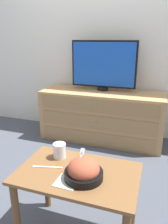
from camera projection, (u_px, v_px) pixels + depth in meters
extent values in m
plane|color=#474C56|center=(98.00, 129.00, 3.14)|extent=(12.00, 12.00, 0.00)
cube|color=white|center=(101.00, 33.00, 2.74)|extent=(12.00, 0.05, 2.60)
cube|color=tan|center=(101.00, 116.00, 2.76)|extent=(1.50, 0.50, 0.62)
cube|color=#A1794C|center=(96.00, 139.00, 2.60)|extent=(1.38, 0.01, 0.17)
sphere|color=tan|center=(95.00, 139.00, 2.59)|extent=(0.02, 0.02, 0.02)
cube|color=#A1794C|center=(96.00, 123.00, 2.53)|extent=(1.38, 0.01, 0.17)
sphere|color=tan|center=(96.00, 123.00, 2.52)|extent=(0.02, 0.02, 0.02)
cube|color=#A1794C|center=(96.00, 106.00, 2.46)|extent=(1.38, 0.01, 0.17)
sphere|color=tan|center=(96.00, 106.00, 2.46)|extent=(0.02, 0.02, 0.02)
cylinder|color=black|center=(103.00, 89.00, 2.73)|extent=(0.14, 0.14, 0.04)
cube|color=black|center=(104.00, 64.00, 2.64)|extent=(0.80, 0.04, 0.56)
cube|color=blue|center=(103.00, 64.00, 2.62)|extent=(0.76, 0.01, 0.52)
cube|color=brown|center=(78.00, 173.00, 1.29)|extent=(0.72, 0.45, 0.02)
cylinder|color=brown|center=(17.00, 216.00, 1.30)|extent=(0.04, 0.04, 0.47)
cylinder|color=brown|center=(47.00, 179.00, 1.64)|extent=(0.04, 0.04, 0.47)
cylinder|color=brown|center=(134.00, 199.00, 1.44)|extent=(0.04, 0.04, 0.47)
cylinder|color=black|center=(84.00, 175.00, 1.22)|extent=(0.22, 0.22, 0.04)
ellipsoid|color=#AD4C33|center=(84.00, 169.00, 1.21)|extent=(0.18, 0.18, 0.12)
cube|color=white|center=(79.00, 164.00, 1.21)|extent=(0.02, 0.09, 0.11)
cube|color=white|center=(82.00, 151.00, 1.24)|extent=(0.03, 0.03, 0.03)
cylinder|color=#9E6638|center=(60.00, 153.00, 1.44)|extent=(0.08, 0.08, 0.06)
cylinder|color=white|center=(60.00, 151.00, 1.43)|extent=(0.08, 0.08, 0.10)
cube|color=silver|center=(67.00, 182.00, 1.20)|extent=(0.12, 0.12, 0.00)
cube|color=white|center=(48.00, 167.00, 1.33)|extent=(0.18, 0.06, 0.01)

